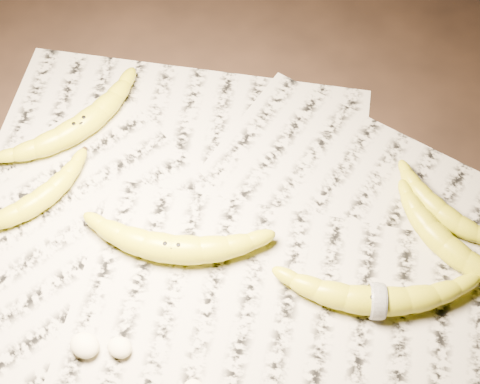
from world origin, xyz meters
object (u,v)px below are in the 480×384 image
at_px(banana_center, 173,248).
at_px(banana_taped, 377,300).
at_px(banana_left_b, 37,200).
at_px(banana_upper_b, 441,211).
at_px(banana_left_a, 80,125).
at_px(banana_upper_a, 447,244).

bearing_deg(banana_center, banana_taped, -8.89).
bearing_deg(banana_left_b, banana_taped, -59.31).
bearing_deg(banana_left_b, banana_upper_b, -43.09).
distance_m(banana_left_a, banana_upper_a, 0.55).
xyz_separation_m(banana_left_b, banana_center, (0.21, 0.02, 0.00)).
bearing_deg(banana_taped, banana_upper_b, 54.67).
relative_size(banana_left_b, banana_center, 0.75).
height_order(banana_left_a, banana_upper_a, banana_left_a).
xyz_separation_m(banana_center, banana_upper_b, (0.30, 0.21, -0.00)).
xyz_separation_m(banana_left_a, banana_center, (0.22, -0.11, 0.00)).
bearing_deg(banana_taped, banana_left_a, 148.94).
bearing_deg(banana_taped, banana_upper_a, 40.81).
bearing_deg(banana_upper_b, banana_taped, -81.86).
xyz_separation_m(banana_left_b, banana_upper_a, (0.53, 0.18, 0.00)).
relative_size(banana_left_a, banana_upper_b, 1.39).
bearing_deg(banana_left_a, banana_taped, -75.57).
distance_m(banana_taped, banana_upper_a, 0.13).
relative_size(banana_left_b, banana_upper_b, 1.07).
bearing_deg(banana_taped, banana_left_b, 164.64).
relative_size(banana_left_b, banana_taped, 0.72).
xyz_separation_m(banana_center, banana_upper_a, (0.32, 0.17, -0.00)).
relative_size(banana_left_a, banana_taped, 0.94).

